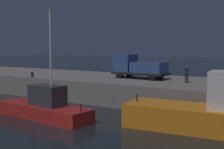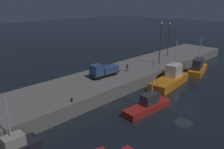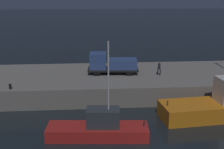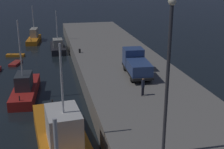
{
  "view_description": "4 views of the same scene",
  "coord_description": "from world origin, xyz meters",
  "px_view_note": "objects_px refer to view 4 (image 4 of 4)",
  "views": [
    {
      "loc": [
        11.82,
        -12.14,
        5.41
      ],
      "look_at": [
        -5.34,
        14.57,
        2.56
      ],
      "focal_mm": 47.24,
      "sensor_mm": 36.0,
      "label": 1
    },
    {
      "loc": [
        -30.23,
        -13.85,
        15.96
      ],
      "look_at": [
        -1.97,
        14.08,
        2.76
      ],
      "focal_mm": 35.88,
      "sensor_mm": 36.0,
      "label": 2
    },
    {
      "loc": [
        -5.2,
        -18.73,
        12.25
      ],
      "look_at": [
        -2.69,
        14.83,
        2.29
      ],
      "focal_mm": 47.21,
      "sensor_mm": 36.0,
      "label": 3
    },
    {
      "loc": [
        27.38,
        6.54,
        12.73
      ],
      "look_at": [
        -2.38,
        12.89,
        2.53
      ],
      "focal_mm": 49.24,
      "sensor_mm": 36.0,
      "label": 4
    }
  ],
  "objects_px": {
    "dinghy_orange_near": "(15,55)",
    "fishing_boat_blue": "(34,37)",
    "utility_truck": "(136,64)",
    "bollard_central": "(80,51)",
    "fishing_trawler_green": "(58,47)",
    "dockworker": "(143,86)",
    "lamp_post_west": "(168,70)",
    "fishing_boat_orange": "(25,88)",
    "fishing_boat_white": "(62,138)",
    "dinghy_red_small": "(15,63)"
  },
  "relations": [
    {
      "from": "fishing_boat_white",
      "to": "dockworker",
      "type": "height_order",
      "value": "fishing_boat_white"
    },
    {
      "from": "fishing_boat_orange",
      "to": "dinghy_red_small",
      "type": "bearing_deg",
      "value": -170.6
    },
    {
      "from": "dinghy_orange_near",
      "to": "dockworker",
      "type": "distance_m",
      "value": 28.18
    },
    {
      "from": "fishing_boat_orange",
      "to": "fishing_boat_white",
      "type": "bearing_deg",
      "value": 15.31
    },
    {
      "from": "fishing_boat_white",
      "to": "dinghy_orange_near",
      "type": "relative_size",
      "value": 3.79
    },
    {
      "from": "fishing_trawler_green",
      "to": "fishing_boat_orange",
      "type": "bearing_deg",
      "value": -12.66
    },
    {
      "from": "utility_truck",
      "to": "dinghy_red_small",
      "type": "bearing_deg",
      "value": -136.12
    },
    {
      "from": "dinghy_orange_near",
      "to": "dockworker",
      "type": "bearing_deg",
      "value": 28.12
    },
    {
      "from": "fishing_trawler_green",
      "to": "utility_truck",
      "type": "bearing_deg",
      "value": 19.64
    },
    {
      "from": "utility_truck",
      "to": "fishing_boat_blue",
      "type": "bearing_deg",
      "value": -158.51
    },
    {
      "from": "dinghy_orange_near",
      "to": "lamp_post_west",
      "type": "xyz_separation_m",
      "value": [
        33.92,
        11.62,
        7.34
      ]
    },
    {
      "from": "dinghy_orange_near",
      "to": "dinghy_red_small",
      "type": "height_order",
      "value": "dinghy_orange_near"
    },
    {
      "from": "fishing_boat_orange",
      "to": "dinghy_red_small",
      "type": "height_order",
      "value": "fishing_boat_orange"
    },
    {
      "from": "fishing_boat_white",
      "to": "dockworker",
      "type": "xyz_separation_m",
      "value": [
        -4.36,
        7.49,
        1.87
      ]
    },
    {
      "from": "dockworker",
      "to": "fishing_boat_blue",
      "type": "bearing_deg",
      "value": -163.26
    },
    {
      "from": "dockworker",
      "to": "lamp_post_west",
      "type": "bearing_deg",
      "value": -9.81
    },
    {
      "from": "dockworker",
      "to": "fishing_boat_orange",
      "type": "bearing_deg",
      "value": -125.09
    },
    {
      "from": "dinghy_red_small",
      "to": "fishing_boat_blue",
      "type": "bearing_deg",
      "value": 171.61
    },
    {
      "from": "fishing_boat_orange",
      "to": "fishing_trawler_green",
      "type": "height_order",
      "value": "fishing_boat_orange"
    },
    {
      "from": "fishing_trawler_green",
      "to": "utility_truck",
      "type": "height_order",
      "value": "fishing_trawler_green"
    },
    {
      "from": "dinghy_orange_near",
      "to": "fishing_boat_blue",
      "type": "bearing_deg",
      "value": 166.0
    },
    {
      "from": "fishing_trawler_green",
      "to": "dockworker",
      "type": "relative_size",
      "value": 4.37
    },
    {
      "from": "fishing_boat_white",
      "to": "fishing_boat_orange",
      "type": "bearing_deg",
      "value": -164.69
    },
    {
      "from": "fishing_boat_blue",
      "to": "fishing_trawler_green",
      "type": "height_order",
      "value": "fishing_trawler_green"
    },
    {
      "from": "fishing_boat_orange",
      "to": "dockworker",
      "type": "height_order",
      "value": "fishing_boat_orange"
    },
    {
      "from": "utility_truck",
      "to": "dockworker",
      "type": "xyz_separation_m",
      "value": [
        5.68,
        -1.03,
        -0.33
      ]
    },
    {
      "from": "fishing_boat_blue",
      "to": "lamp_post_west",
      "type": "xyz_separation_m",
      "value": [
        44.41,
        9.0,
        6.7
      ]
    },
    {
      "from": "fishing_boat_blue",
      "to": "fishing_trawler_green",
      "type": "xyz_separation_m",
      "value": [
        8.55,
        4.14,
        -0.09
      ]
    },
    {
      "from": "fishing_boat_orange",
      "to": "dinghy_orange_near",
      "type": "distance_m",
      "value": 17.36
    },
    {
      "from": "lamp_post_west",
      "to": "dinghy_red_small",
      "type": "bearing_deg",
      "value": -159.02
    },
    {
      "from": "dockworker",
      "to": "bollard_central",
      "type": "xyz_separation_m",
      "value": [
        -16.48,
        -3.84,
        -0.65
      ]
    },
    {
      "from": "fishing_boat_white",
      "to": "dinghy_orange_near",
      "type": "xyz_separation_m",
      "value": [
        -29.08,
        -5.72,
        -1.05
      ]
    },
    {
      "from": "fishing_boat_blue",
      "to": "utility_truck",
      "type": "xyz_separation_m",
      "value": [
        29.53,
        11.63,
        2.6
      ]
    },
    {
      "from": "fishing_boat_blue",
      "to": "fishing_boat_white",
      "type": "relative_size",
      "value": 0.65
    },
    {
      "from": "fishing_boat_orange",
      "to": "utility_truck",
      "type": "bearing_deg",
      "value": 81.0
    },
    {
      "from": "fishing_boat_orange",
      "to": "fishing_boat_blue",
      "type": "bearing_deg",
      "value": 179.68
    },
    {
      "from": "fishing_boat_blue",
      "to": "dinghy_orange_near",
      "type": "distance_m",
      "value": 10.83
    },
    {
      "from": "dinghy_orange_near",
      "to": "dinghy_red_small",
      "type": "xyz_separation_m",
      "value": [
        4.63,
        0.38,
        -0.02
      ]
    },
    {
      "from": "dockworker",
      "to": "fishing_boat_white",
      "type": "bearing_deg",
      "value": -59.78
    },
    {
      "from": "fishing_trawler_green",
      "to": "dinghy_red_small",
      "type": "height_order",
      "value": "fishing_trawler_green"
    },
    {
      "from": "utility_truck",
      "to": "bollard_central",
      "type": "relative_size",
      "value": 11.47
    },
    {
      "from": "fishing_trawler_green",
      "to": "lamp_post_west",
      "type": "xyz_separation_m",
      "value": [
        35.86,
        4.86,
        6.79
      ]
    },
    {
      "from": "fishing_trawler_green",
      "to": "lamp_post_west",
      "type": "distance_m",
      "value": 36.82
    },
    {
      "from": "fishing_trawler_green",
      "to": "utility_truck",
      "type": "relative_size",
      "value": 1.15
    },
    {
      "from": "utility_truck",
      "to": "bollard_central",
      "type": "distance_m",
      "value": 11.88
    },
    {
      "from": "fishing_boat_white",
      "to": "fishing_boat_orange",
      "type": "xyz_separation_m",
      "value": [
        -11.91,
        -3.26,
        -0.37
      ]
    },
    {
      "from": "dinghy_orange_near",
      "to": "lamp_post_west",
      "type": "bearing_deg",
      "value": 18.91
    },
    {
      "from": "lamp_post_west",
      "to": "dockworker",
      "type": "relative_size",
      "value": 5.75
    },
    {
      "from": "lamp_post_west",
      "to": "fishing_boat_white",
      "type": "bearing_deg",
      "value": -129.36
    },
    {
      "from": "fishing_boat_orange",
      "to": "bollard_central",
      "type": "bearing_deg",
      "value": 142.28
    }
  ]
}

